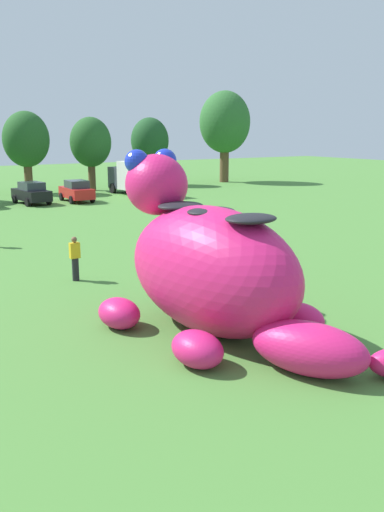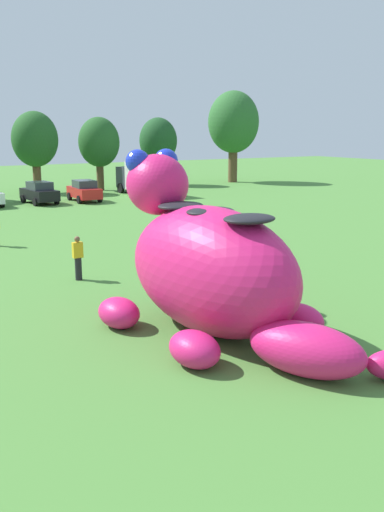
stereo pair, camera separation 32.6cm
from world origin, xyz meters
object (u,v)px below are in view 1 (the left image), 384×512
at_px(giant_inflatable_creature, 212,268).
at_px(box_truck, 136,177).
at_px(spectator_mid_field, 75,259).
at_px(car_red, 77,191).
at_px(spectator_wandering, 146,198).
at_px(car_black, 31,193).

distance_m(giant_inflatable_creature, box_truck, 34.60).
bearing_deg(spectator_mid_field, car_red, 69.39).
bearing_deg(car_red, spectator_wandering, -71.06).
bearing_deg(spectator_mid_field, spectator_wandering, 54.61).
xyz_separation_m(car_red, spectator_wandering, (2.50, -7.29, -0.01)).
bearing_deg(box_truck, spectator_wandering, -112.29).
bearing_deg(car_black, spectator_wandering, -52.17).
distance_m(giant_inflatable_creature, car_red, 31.05).
bearing_deg(box_truck, giant_inflatable_creature, -112.83).
relative_size(car_red, box_truck, 0.63).
height_order(giant_inflatable_creature, car_red, giant_inflatable_creature).
distance_m(car_black, spectator_mid_field, 23.96).
xyz_separation_m(box_truck, spectator_wandering, (-3.69, -8.99, -0.75)).
bearing_deg(spectator_wandering, giant_inflatable_creature, -113.05).
xyz_separation_m(giant_inflatable_creature, spectator_wandering, (9.74, 22.89, -1.00)).
bearing_deg(car_red, box_truck, 15.44).
xyz_separation_m(car_red, box_truck, (6.19, 1.71, 0.74)).
bearing_deg(car_black, giant_inflatable_creature, -96.94).
bearing_deg(giant_inflatable_creature, car_red, 76.51).
distance_m(car_black, car_red, 3.54).
xyz_separation_m(giant_inflatable_creature, car_black, (3.73, 30.63, -0.99)).
distance_m(box_truck, spectator_wandering, 9.75).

